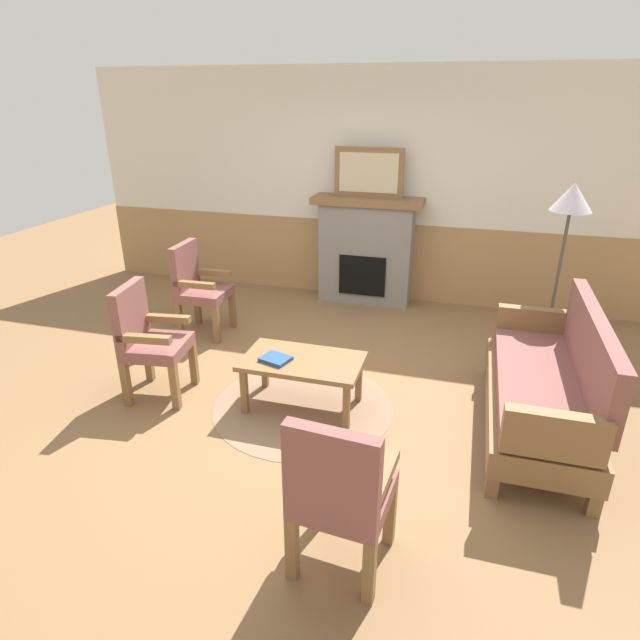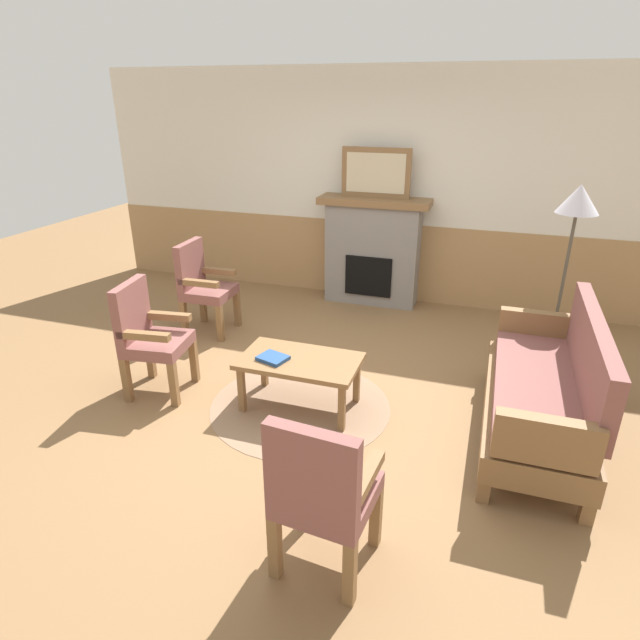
{
  "view_description": "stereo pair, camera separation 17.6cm",
  "coord_description": "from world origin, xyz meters",
  "views": [
    {
      "loc": [
        1.19,
        -3.76,
        2.39
      ],
      "look_at": [
        0.0,
        0.35,
        0.55
      ],
      "focal_mm": 29.62,
      "sensor_mm": 36.0,
      "label": 1
    },
    {
      "loc": [
        1.36,
        -3.71,
        2.39
      ],
      "look_at": [
        0.0,
        0.35,
        0.55
      ],
      "focal_mm": 29.62,
      "sensor_mm": 36.0,
      "label": 2
    }
  ],
  "objects": [
    {
      "name": "ground_plane",
      "position": [
        0.0,
        0.0,
        0.0
      ],
      "size": [
        14.0,
        14.0,
        0.0
      ],
      "primitive_type": "plane",
      "color": "olive"
    },
    {
      "name": "wall_back",
      "position": [
        0.0,
        2.6,
        1.31
      ],
      "size": [
        7.2,
        0.14,
        2.7
      ],
      "color": "silver",
      "rests_on": "ground_plane"
    },
    {
      "name": "fireplace",
      "position": [
        0.0,
        2.35,
        0.65
      ],
      "size": [
        1.3,
        0.44,
        1.28
      ],
      "color": "gray",
      "rests_on": "ground_plane"
    },
    {
      "name": "framed_picture",
      "position": [
        0.0,
        2.35,
        1.56
      ],
      "size": [
        0.8,
        0.04,
        0.56
      ],
      "color": "brown",
      "rests_on": "fireplace"
    },
    {
      "name": "couch",
      "position": [
        1.86,
        -0.03,
        0.4
      ],
      "size": [
        0.7,
        1.8,
        0.98
      ],
      "color": "brown",
      "rests_on": "ground_plane"
    },
    {
      "name": "coffee_table",
      "position": [
        0.01,
        -0.2,
        0.39
      ],
      "size": [
        0.96,
        0.56,
        0.44
      ],
      "color": "brown",
      "rests_on": "ground_plane"
    },
    {
      "name": "round_rug",
      "position": [
        0.01,
        -0.2,
        0.0
      ],
      "size": [
        1.49,
        1.49,
        0.01
      ],
      "primitive_type": "cylinder",
      "color": "#896B51",
      "rests_on": "ground_plane"
    },
    {
      "name": "book_on_table",
      "position": [
        -0.18,
        -0.29,
        0.46
      ],
      "size": [
        0.26,
        0.24,
        0.03
      ],
      "primitive_type": "cube",
      "rotation": [
        0.0,
        0.0,
        -0.29
      ],
      "color": "navy",
      "rests_on": "coffee_table"
    },
    {
      "name": "armchair_near_fireplace",
      "position": [
        -1.5,
        0.91,
        0.54
      ],
      "size": [
        0.5,
        0.5,
        0.98
      ],
      "color": "brown",
      "rests_on": "ground_plane"
    },
    {
      "name": "armchair_by_window_left",
      "position": [
        -1.28,
        -0.36,
        0.54
      ],
      "size": [
        0.54,
        0.54,
        0.98
      ],
      "color": "brown",
      "rests_on": "ground_plane"
    },
    {
      "name": "armchair_front_left",
      "position": [
        0.7,
        -1.7,
        0.54
      ],
      "size": [
        0.52,
        0.52,
        0.98
      ],
      "color": "brown",
      "rests_on": "ground_plane"
    },
    {
      "name": "floor_lamp_by_couch",
      "position": [
        2.02,
        1.36,
        1.45
      ],
      "size": [
        0.36,
        0.36,
        1.68
      ],
      "color": "#332D28",
      "rests_on": "ground_plane"
    }
  ]
}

